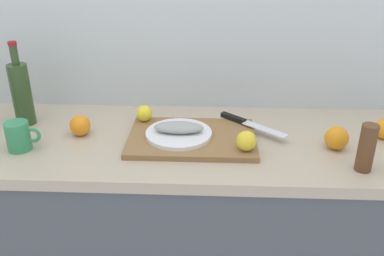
{
  "coord_description": "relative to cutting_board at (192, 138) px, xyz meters",
  "views": [
    {
      "loc": [
        0.16,
        -1.36,
        1.6
      ],
      "look_at": [
        0.1,
        -0.01,
        0.95
      ],
      "focal_mm": 39.41,
      "sensor_mm": 36.0,
      "label": 1
    }
  ],
  "objects": [
    {
      "name": "cutting_board",
      "position": [
        0.0,
        0.0,
        0.0
      ],
      "size": [
        0.45,
        0.31,
        0.02
      ],
      "primitive_type": "cube",
      "color": "olive",
      "rests_on": "kitchen_counter"
    },
    {
      "name": "chef_knife",
      "position": [
        0.19,
        0.1,
        0.02
      ],
      "size": [
        0.24,
        0.21,
        0.02
      ],
      "rotation": [
        0.0,
        0.0,
        -0.71
      ],
      "color": "silver",
      "rests_on": "cutting_board"
    },
    {
      "name": "orange_0",
      "position": [
        0.5,
        -0.04,
        0.03
      ],
      "size": [
        0.08,
        0.08,
        0.08
      ],
      "primitive_type": "sphere",
      "color": "orange",
      "rests_on": "kitchen_counter"
    },
    {
      "name": "wine_bottle",
      "position": [
        -0.65,
        0.12,
        0.12
      ],
      "size": [
        0.07,
        0.07,
        0.32
      ],
      "color": "#2D4723",
      "rests_on": "kitchen_counter"
    },
    {
      "name": "white_plate",
      "position": [
        -0.05,
        -0.0,
        0.02
      ],
      "size": [
        0.24,
        0.24,
        0.01
      ],
      "primitive_type": "cylinder",
      "color": "white",
      "rests_on": "cutting_board"
    },
    {
      "name": "lemon_1",
      "position": [
        -0.19,
        0.12,
        0.04
      ],
      "size": [
        0.06,
        0.06,
        0.06
      ],
      "primitive_type": "sphere",
      "color": "yellow",
      "rests_on": "cutting_board"
    },
    {
      "name": "back_wall",
      "position": [
        -0.1,
        0.34,
        0.34
      ],
      "size": [
        3.2,
        0.05,
        2.5
      ],
      "primitive_type": "cube",
      "color": "silver",
      "rests_on": "ground_plane"
    },
    {
      "name": "pepper_mill",
      "position": [
        0.55,
        -0.18,
        0.07
      ],
      "size": [
        0.05,
        0.05,
        0.16
      ],
      "primitive_type": "cylinder",
      "color": "brown",
      "rests_on": "kitchen_counter"
    },
    {
      "name": "fish_fillet",
      "position": [
        -0.05,
        -0.0,
        0.04
      ],
      "size": [
        0.18,
        0.08,
        0.04
      ],
      "primitive_type": "ellipsoid",
      "color": "#999E99",
      "rests_on": "white_plate"
    },
    {
      "name": "coffee_mug_0",
      "position": [
        -0.59,
        -0.09,
        0.04
      ],
      "size": [
        0.12,
        0.08,
        0.1
      ],
      "color": "#338C59",
      "rests_on": "kitchen_counter"
    },
    {
      "name": "orange_1",
      "position": [
        0.69,
        0.05,
        0.03
      ],
      "size": [
        0.07,
        0.07,
        0.07
      ],
      "primitive_type": "sphere",
      "color": "orange",
      "rests_on": "kitchen_counter"
    },
    {
      "name": "kitchen_counter",
      "position": [
        -0.1,
        0.01,
        -0.46
      ],
      "size": [
        2.0,
        0.6,
        0.9
      ],
      "color": "#4C5159",
      "rests_on": "ground_plane"
    },
    {
      "name": "orange_2",
      "position": [
        -0.41,
        0.03,
        0.03
      ],
      "size": [
        0.08,
        0.08,
        0.08
      ],
      "primitive_type": "sphere",
      "color": "orange",
      "rests_on": "kitchen_counter"
    },
    {
      "name": "lemon_0",
      "position": [
        0.19,
        -0.1,
        0.04
      ],
      "size": [
        0.07,
        0.07,
        0.07
      ],
      "primitive_type": "sphere",
      "color": "yellow",
      "rests_on": "cutting_board"
    }
  ]
}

